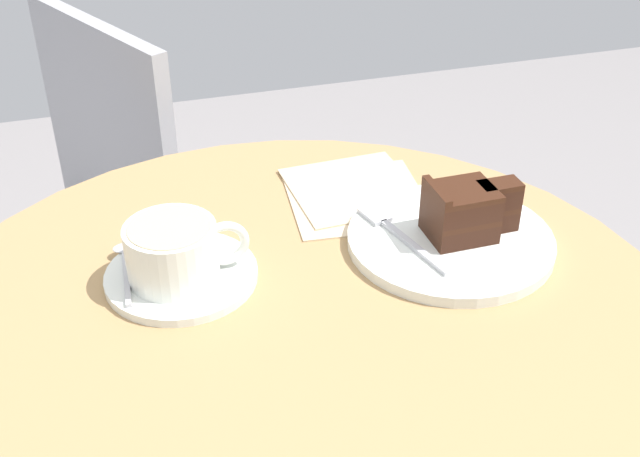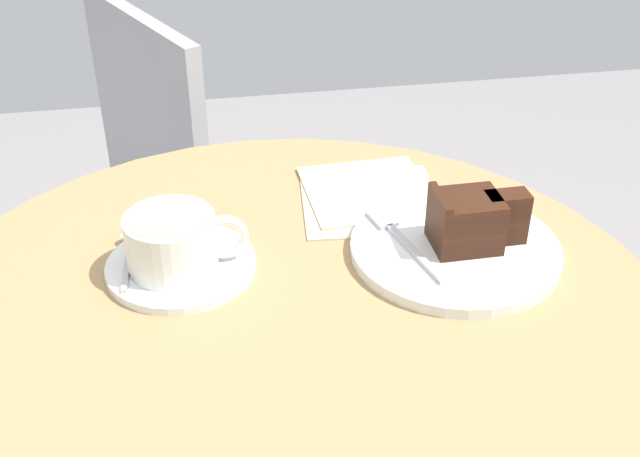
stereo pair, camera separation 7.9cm
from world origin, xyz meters
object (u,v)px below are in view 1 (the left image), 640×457
saucer (182,275)px  cake_plate (450,240)px  coffee_cup (174,251)px  cafe_chair (69,237)px  teaspoon (125,264)px  fork (394,231)px  napkin (355,193)px  cake_slice (466,211)px

saucer → cake_plate: (0.28, -0.02, 0.00)m
saucer → cake_plate: 0.28m
coffee_cup → cafe_chair: bearing=104.2°
coffee_cup → teaspoon: (-0.05, 0.03, -0.03)m
fork → napkin: 0.11m
fork → coffee_cup: bearing=77.4°
coffee_cup → cake_plate: bearing=-3.2°
cake_plate → cafe_chair: size_ratio=0.26×
cake_slice → napkin: bearing=120.5°
cake_plate → napkin: size_ratio=1.22×
cake_slice → teaspoon: bearing=172.0°
coffee_cup → napkin: coffee_cup is taller
teaspoon → cafe_chair: 0.53m
coffee_cup → teaspoon: size_ratio=1.12×
cake_slice → cafe_chair: size_ratio=0.12×
teaspoon → cake_plate: (0.33, -0.05, -0.01)m
teaspoon → cake_slice: bearing=-95.3°
fork → cafe_chair: cafe_chair is taller
fork → saucer: bearing=76.1°
teaspoon → fork: bearing=-92.5°
napkin → cake_plate: bearing=-64.1°
saucer → cake_slice: (0.29, -0.02, 0.04)m
teaspoon → fork: 0.28m
napkin → coffee_cup: bearing=-153.4°
saucer → cafe_chair: cafe_chair is taller
cafe_chair → coffee_cup: bearing=-11.5°
cake_plate → cafe_chair: cafe_chair is taller
saucer → fork: bearing=0.3°
teaspoon → cake_plate: 0.33m
fork → napkin: (-0.01, 0.10, -0.01)m
saucer → fork: size_ratio=1.06×
coffee_cup → napkin: bearing=26.6°
cake_slice → saucer: bearing=175.7°
cake_slice → napkin: size_ratio=0.55×
cake_slice → napkin: 0.15m
saucer → coffee_cup: 0.03m
coffee_cup → saucer: bearing=47.1°
coffee_cup → fork: size_ratio=0.85×
cake_slice → napkin: (-0.08, 0.13, -0.04)m
teaspoon → coffee_cup: bearing=-121.4°
cake_plate → fork: (-0.05, 0.02, 0.01)m
cafe_chair → napkin: bearing=16.6°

